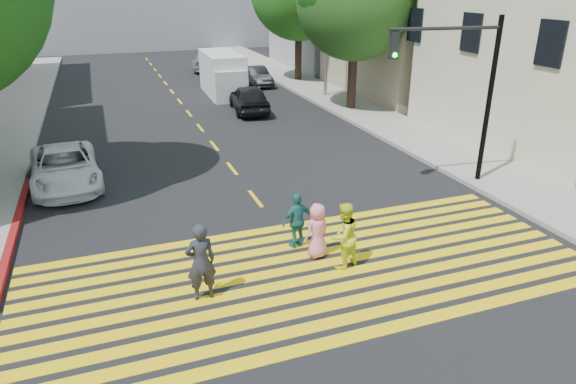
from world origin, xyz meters
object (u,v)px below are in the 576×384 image
silver_car (204,62)px  white_van (223,76)px  pedestrian_woman (344,236)px  pedestrian_extra (297,221)px  white_sedan (65,167)px  pedestrian_child (317,231)px  dark_car_near (249,98)px  dark_car_parked (257,76)px  traffic_signal (464,80)px  pedestrian_man (201,262)px

silver_car → white_van: (-0.73, -9.35, 0.53)m
pedestrian_woman → pedestrian_extra: bearing=-83.5°
white_sedan → silver_car: white_sedan is taller
pedestrian_child → dark_car_near: dark_car_near is taller
pedestrian_woman → white_sedan: pedestrian_woman is taller
pedestrian_child → dark_car_parked: size_ratio=0.39×
silver_car → white_van: size_ratio=0.83×
pedestrian_child → silver_car: size_ratio=0.33×
silver_car → traffic_signal: traffic_signal is taller
pedestrian_extra → dark_car_near: (2.94, 14.64, -0.03)m
traffic_signal → pedestrian_extra: bearing=-154.0°
pedestrian_extra → dark_car_near: 14.93m
pedestrian_child → white_van: white_van is taller
dark_car_near → dark_car_parked: bearing=-103.6°
pedestrian_man → silver_car: 30.71m
pedestrian_extra → white_van: white_van is taller
pedestrian_woman → pedestrian_child: pedestrian_woman is taller
white_van → pedestrian_extra: bearing=-95.9°
dark_car_near → traffic_signal: traffic_signal is taller
pedestrian_man → white_van: white_van is taller
white_van → traffic_signal: (3.72, -17.02, 2.37)m
pedestrian_child → white_sedan: 9.52m
dark_car_near → silver_car: bearing=-85.6°
pedestrian_woman → pedestrian_extra: size_ratio=1.11×
pedestrian_woman → silver_car: size_ratio=0.38×
white_van → traffic_signal: traffic_signal is taller
pedestrian_extra → pedestrian_child: bearing=102.3°
pedestrian_man → traffic_signal: 10.26m
white_sedan → dark_car_near: bearing=37.9°
dark_car_parked → white_van: size_ratio=0.69×
pedestrian_woman → white_van: bearing=-116.3°
pedestrian_woman → dark_car_near: pedestrian_woman is taller
pedestrian_child → pedestrian_extra: pedestrian_extra is taller
pedestrian_child → white_sedan: size_ratio=0.31×
pedestrian_child → pedestrian_extra: size_ratio=0.96×
white_sedan → dark_car_near: dark_car_near is taller
white_sedan → pedestrian_woman: bearing=-55.8°
dark_car_parked → pedestrian_child: bearing=-103.0°
pedestrian_child → traffic_signal: size_ratio=0.26×
pedestrian_woman → dark_car_parked: 23.32m
pedestrian_extra → pedestrian_woman: bearing=105.5°
pedestrian_child → pedestrian_man: bearing=-3.1°
dark_car_near → silver_car: (0.48, 13.97, -0.08)m
dark_car_near → white_van: white_van is taller
white_sedan → traffic_signal: size_ratio=0.84×
dark_car_parked → white_van: white_van is taller
dark_car_near → pedestrian_woman: bearing=88.3°
pedestrian_woman → pedestrian_extra: (-0.67, 1.30, -0.08)m
pedestrian_man → white_van: (5.47, 20.72, 0.27)m
white_sedan → silver_car: bearing=62.8°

